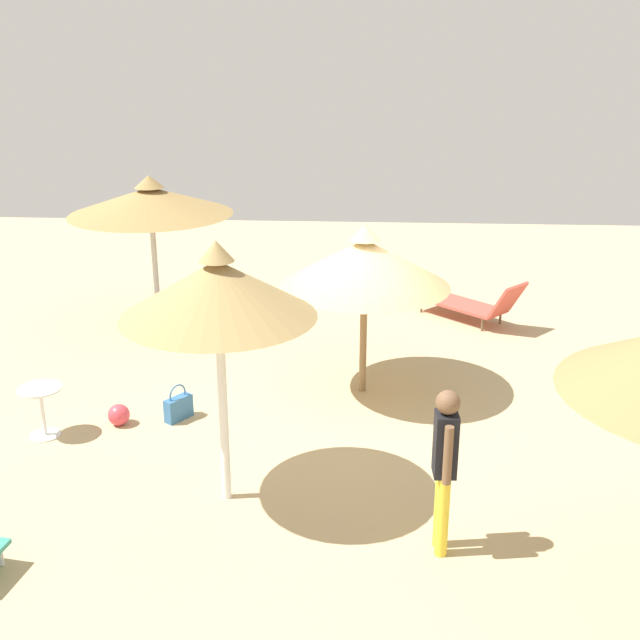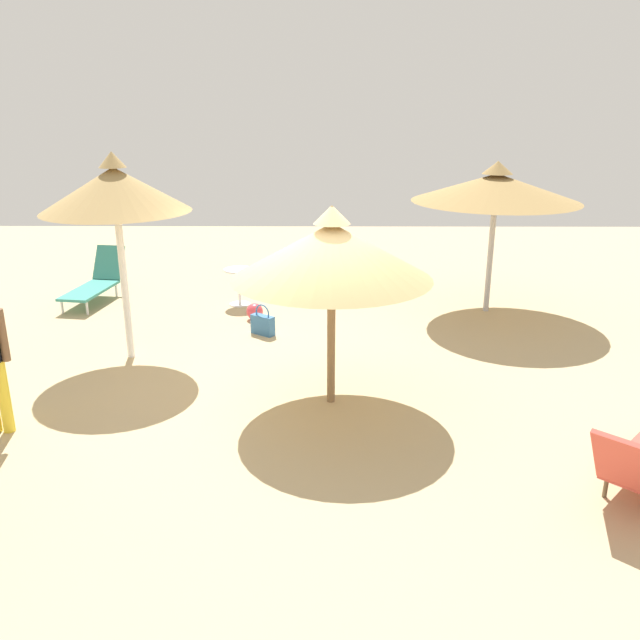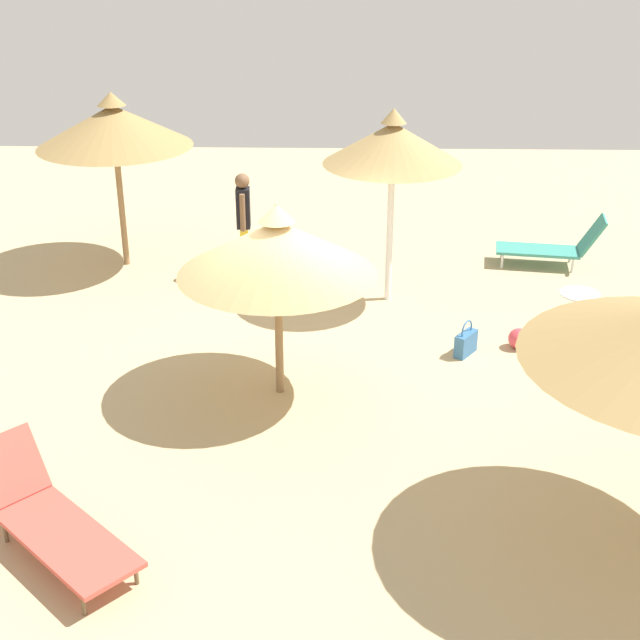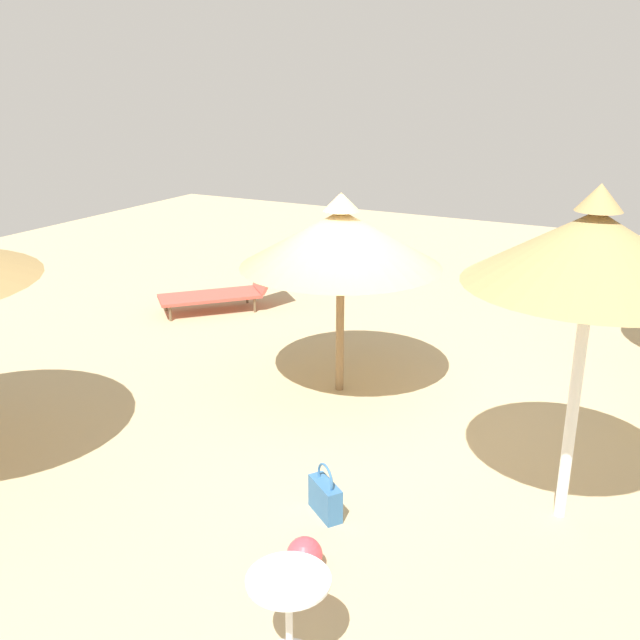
% 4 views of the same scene
% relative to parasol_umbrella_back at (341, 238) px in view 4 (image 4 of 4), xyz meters
% --- Properties ---
extents(ground, '(24.00, 24.00, 0.10)m').
position_rel_parasol_umbrella_back_xyz_m(ground, '(0.58, -0.24, -2.02)').
color(ground, tan).
extents(parasol_umbrella_back, '(2.45, 2.45, 2.52)m').
position_rel_parasol_umbrella_back_xyz_m(parasol_umbrella_back, '(0.00, 0.00, 0.00)').
color(parasol_umbrella_back, olive).
rests_on(parasol_umbrella_back, ground).
extents(parasol_umbrella_edge, '(2.09, 2.09, 3.02)m').
position_rel_parasol_umbrella_back_xyz_m(parasol_umbrella_edge, '(3.00, -1.52, 0.53)').
color(parasol_umbrella_edge, white).
rests_on(parasol_umbrella_edge, ground).
extents(lounge_chair_front, '(1.89, 1.95, 0.91)m').
position_rel_parasol_umbrella_back_xyz_m(lounge_chair_front, '(-3.14, 2.01, -1.60)').
color(lounge_chair_front, '#CC4C3F').
rests_on(lounge_chair_front, ground).
extents(handbag, '(0.42, 0.36, 0.52)m').
position_rel_parasol_umbrella_back_xyz_m(handbag, '(1.10, -2.51, -1.79)').
color(handbag, '#336699').
rests_on(handbag, ground).
extents(side_table_round, '(0.57, 0.57, 0.69)m').
position_rel_parasol_umbrella_back_xyz_m(side_table_round, '(1.69, -4.17, -1.50)').
color(side_table_round, silver).
rests_on(side_table_round, ground).
extents(beach_ball, '(0.30, 0.30, 0.30)m').
position_rel_parasol_umbrella_back_xyz_m(beach_ball, '(1.31, -3.29, -1.82)').
color(beach_ball, '#D83F4C').
rests_on(beach_ball, ground).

